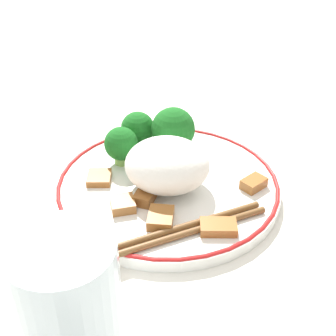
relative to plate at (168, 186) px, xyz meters
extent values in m
plane|color=silver|center=(0.00, 0.00, -0.01)|extent=(3.00, 3.00, 0.00)
cylinder|color=white|center=(0.00, 0.00, 0.00)|extent=(0.26, 0.26, 0.01)
torus|color=red|center=(0.00, 0.00, 0.01)|extent=(0.26, 0.26, 0.00)
ellipsoid|color=white|center=(0.00, -0.01, 0.03)|extent=(0.10, 0.08, 0.06)
cylinder|color=#7FB756|center=(0.00, 0.06, 0.01)|extent=(0.02, 0.02, 0.02)
sphere|color=#19601E|center=(0.00, 0.06, 0.04)|extent=(0.05, 0.05, 0.05)
cylinder|color=#7FB756|center=(-0.05, 0.08, 0.01)|extent=(0.01, 0.01, 0.01)
sphere|color=#19601E|center=(-0.05, 0.08, 0.03)|extent=(0.04, 0.04, 0.04)
cylinder|color=#7FB756|center=(-0.06, 0.04, 0.01)|extent=(0.02, 0.02, 0.01)
sphere|color=#19601E|center=(-0.06, 0.04, 0.03)|extent=(0.04, 0.04, 0.04)
cube|color=#9E6633|center=(-0.04, -0.05, 0.01)|extent=(0.03, 0.03, 0.01)
cube|color=brown|center=(-0.02, -0.04, 0.01)|extent=(0.03, 0.03, 0.01)
cube|color=#995B28|center=(-0.08, -0.01, 0.01)|extent=(0.03, 0.03, 0.01)
cube|color=#995B28|center=(0.00, -0.07, 0.01)|extent=(0.03, 0.03, 0.01)
cube|color=#995B28|center=(0.10, 0.00, 0.01)|extent=(0.03, 0.03, 0.01)
cube|color=#995B28|center=(0.06, -0.08, 0.01)|extent=(0.04, 0.03, 0.01)
cylinder|color=brown|center=(0.01, -0.10, 0.01)|extent=(0.21, 0.12, 0.01)
cylinder|color=brown|center=(0.00, -0.09, 0.01)|extent=(0.21, 0.12, 0.01)
cylinder|color=silver|center=(-0.05, -0.23, 0.05)|extent=(0.08, 0.08, 0.12)
camera|label=1|loc=(0.05, -0.44, 0.32)|focal=50.00mm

